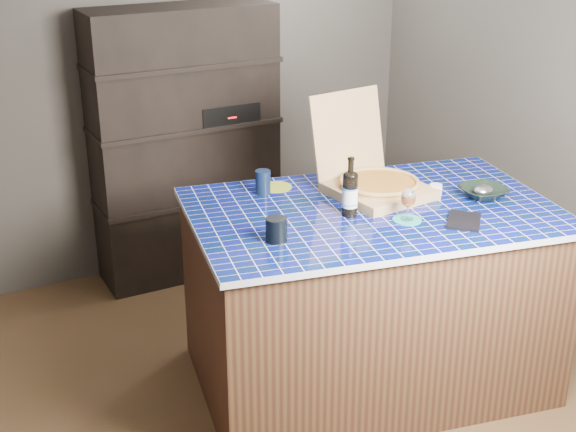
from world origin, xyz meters
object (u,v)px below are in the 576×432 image
kitchen_island (369,296)px  pizza_box (376,181)px  mead_bottle (350,193)px  bowl (483,192)px  wine_glass (408,198)px  dvd_case (464,221)px

kitchen_island → pizza_box: pizza_box is taller
mead_bottle → bowl: 0.75m
wine_glass → kitchen_island: bearing=105.2°
pizza_box → bowl: 0.56m
dvd_case → bowl: (0.30, 0.22, 0.02)m
dvd_case → bowl: bowl is taller
dvd_case → bowl: bearing=78.5°
dvd_case → mead_bottle: bearing=-174.2°
wine_glass → dvd_case: bearing=-32.8°
pizza_box → mead_bottle: (-0.28, -0.19, 0.05)m
kitchen_island → bowl: 0.80m
bowl → kitchen_island: bearing=166.5°
kitchen_island → bowl: size_ratio=8.58×
pizza_box → bowl: pizza_box is taller
mead_bottle → dvd_case: bearing=-37.0°
mead_bottle → bowl: size_ratio=1.28×
mead_bottle → wine_glass: mead_bottle is taller
pizza_box → dvd_case: 0.55m
wine_glass → dvd_case: size_ratio=0.75×
kitchen_island → dvd_case: size_ratio=9.38×
wine_glass → bowl: wine_glass is taller
mead_bottle → dvd_case: mead_bottle is taller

